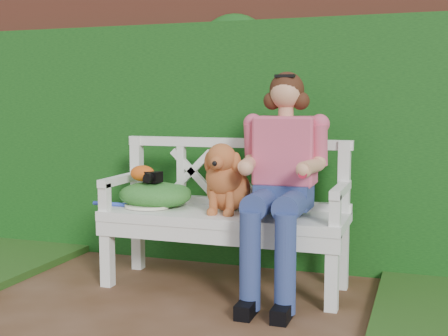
% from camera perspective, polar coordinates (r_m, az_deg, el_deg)
% --- Properties ---
extents(brick_wall, '(10.00, 0.30, 2.20)m').
position_cam_1_polar(brick_wall, '(4.46, 1.26, 5.65)').
color(brick_wall, brown).
rests_on(brick_wall, ground).
extents(ivy_hedge, '(10.00, 0.18, 1.70)m').
position_cam_1_polar(ivy_hedge, '(4.26, 0.35, 2.26)').
color(ivy_hedge, '#1E5F19').
rests_on(ivy_hedge, ground).
extents(garden_bench, '(1.64, 0.78, 0.48)m').
position_cam_1_polar(garden_bench, '(3.74, 0.00, -7.78)').
color(garden_bench, white).
rests_on(garden_bench, ground).
extents(seated_woman, '(0.74, 0.85, 1.27)m').
position_cam_1_polar(seated_woman, '(3.55, 5.67, -2.12)').
color(seated_woman, '#F22F60').
rests_on(seated_woman, ground).
extents(dog, '(0.34, 0.43, 0.43)m').
position_cam_1_polar(dog, '(3.65, 0.28, -0.84)').
color(dog, '#984F2C').
rests_on(dog, garden_bench).
extents(tennis_racket, '(0.59, 0.35, 0.03)m').
position_cam_1_polar(tennis_racket, '(3.84, -7.72, -3.60)').
color(tennis_racket, white).
rests_on(tennis_racket, garden_bench).
extents(green_bag, '(0.59, 0.53, 0.16)m').
position_cam_1_polar(green_bag, '(3.87, -6.61, -2.48)').
color(green_bag, '#2F7528').
rests_on(green_bag, garden_bench).
extents(camera_item, '(0.12, 0.10, 0.07)m').
position_cam_1_polar(camera_item, '(3.82, -6.79, -0.85)').
color(camera_item, black).
rests_on(camera_item, green_bag).
extents(baseball_glove, '(0.19, 0.17, 0.10)m').
position_cam_1_polar(baseball_glove, '(3.87, -7.77, -0.51)').
color(baseball_glove, '#CF5313').
rests_on(baseball_glove, green_bag).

